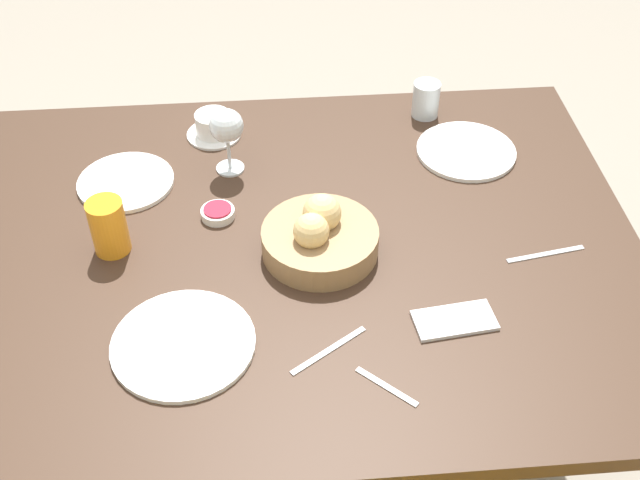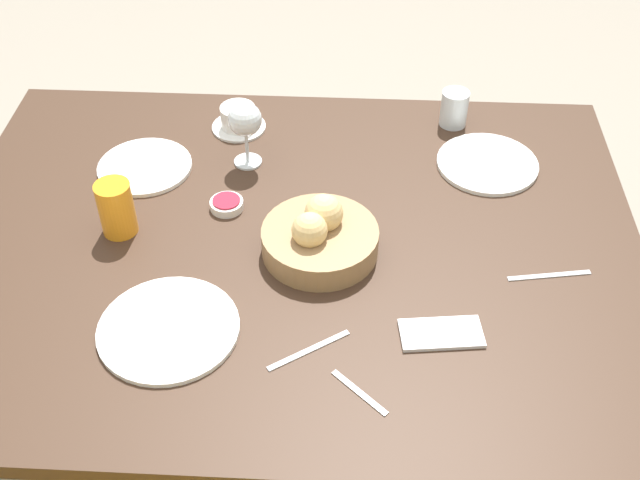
# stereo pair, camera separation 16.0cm
# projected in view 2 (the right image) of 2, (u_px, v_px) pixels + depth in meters

# --- Properties ---
(ground_plane) EXTENTS (10.00, 10.00, 0.00)m
(ground_plane) POSITION_uv_depth(u_px,v_px,m) (296.00, 437.00, 2.11)
(ground_plane) COLOR gray
(dining_table) EXTENTS (1.44, 1.09, 0.70)m
(dining_table) POSITION_uv_depth(u_px,v_px,m) (290.00, 267.00, 1.69)
(dining_table) COLOR #3D281C
(dining_table) RESTS_ON ground_plane
(bread_basket) EXTENTS (0.23, 0.23, 0.12)m
(bread_basket) POSITION_uv_depth(u_px,v_px,m) (320.00, 237.00, 1.59)
(bread_basket) COLOR #99754C
(bread_basket) RESTS_ON dining_table
(plate_near_left) EXTENTS (0.23, 0.23, 0.01)m
(plate_near_left) POSITION_uv_depth(u_px,v_px,m) (487.00, 164.00, 1.83)
(plate_near_left) COLOR white
(plate_near_left) RESTS_ON dining_table
(plate_near_right) EXTENTS (0.21, 0.21, 0.01)m
(plate_near_right) POSITION_uv_depth(u_px,v_px,m) (145.00, 167.00, 1.82)
(plate_near_right) COLOR white
(plate_near_right) RESTS_ON dining_table
(plate_far_center) EXTENTS (0.26, 0.26, 0.01)m
(plate_far_center) POSITION_uv_depth(u_px,v_px,m) (169.00, 329.00, 1.46)
(plate_far_center) COLOR white
(plate_far_center) RESTS_ON dining_table
(juice_glass) EXTENTS (0.07, 0.07, 0.12)m
(juice_glass) POSITION_uv_depth(u_px,v_px,m) (116.00, 208.00, 1.63)
(juice_glass) COLOR orange
(juice_glass) RESTS_ON dining_table
(water_tumbler) EXTENTS (0.07, 0.07, 0.09)m
(water_tumbler) POSITION_uv_depth(u_px,v_px,m) (454.00, 108.00, 1.93)
(water_tumbler) COLOR silver
(water_tumbler) RESTS_ON dining_table
(wine_glass) EXTENTS (0.08, 0.08, 0.16)m
(wine_glass) POSITION_uv_depth(u_px,v_px,m) (245.00, 121.00, 1.76)
(wine_glass) COLOR silver
(wine_glass) RESTS_ON dining_table
(coffee_cup) EXTENTS (0.13, 0.13, 0.06)m
(coffee_cup) POSITION_uv_depth(u_px,v_px,m) (238.00, 119.00, 1.92)
(coffee_cup) COLOR white
(coffee_cup) RESTS_ON dining_table
(jam_bowl_berry) EXTENTS (0.07, 0.07, 0.02)m
(jam_bowl_berry) POSITION_uv_depth(u_px,v_px,m) (227.00, 204.00, 1.71)
(jam_bowl_berry) COLOR white
(jam_bowl_berry) RESTS_ON dining_table
(fork_silver) EXTENTS (0.14, 0.10, 0.00)m
(fork_silver) POSITION_uv_depth(u_px,v_px,m) (309.00, 350.00, 1.43)
(fork_silver) COLOR #B7B7BC
(fork_silver) RESTS_ON dining_table
(knife_silver) EXTENTS (0.17, 0.04, 0.00)m
(knife_silver) POSITION_uv_depth(u_px,v_px,m) (549.00, 276.00, 1.57)
(knife_silver) COLOR #B7B7BC
(knife_silver) RESTS_ON dining_table
(spoon_coffee) EXTENTS (0.10, 0.09, 0.00)m
(spoon_coffee) POSITION_uv_depth(u_px,v_px,m) (359.00, 393.00, 1.36)
(spoon_coffee) COLOR #B7B7BC
(spoon_coffee) RESTS_ON dining_table
(cell_phone) EXTENTS (0.16, 0.09, 0.01)m
(cell_phone) POSITION_uv_depth(u_px,v_px,m) (441.00, 333.00, 1.45)
(cell_phone) COLOR silver
(cell_phone) RESTS_ON dining_table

